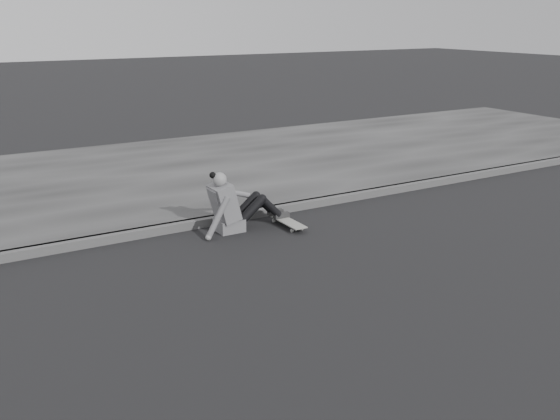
% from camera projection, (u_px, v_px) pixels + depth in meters
% --- Properties ---
extents(ground, '(80.00, 80.00, 0.00)m').
position_uv_depth(ground, '(326.00, 284.00, 7.02)').
color(ground, black).
rests_on(ground, ground).
extents(curb, '(24.00, 0.16, 0.12)m').
position_uv_depth(curb, '(226.00, 218.00, 9.13)').
color(curb, '#454545').
rests_on(curb, ground).
extents(sidewalk, '(24.00, 6.00, 0.12)m').
position_uv_depth(sidewalk, '(156.00, 175.00, 11.62)').
color(sidewalk, '#323232').
rests_on(sidewalk, ground).
extents(skateboard, '(0.20, 0.78, 0.09)m').
position_uv_depth(skateboard, '(287.00, 222.00, 8.93)').
color(skateboard, '#999994').
rests_on(skateboard, ground).
extents(seated_woman, '(1.38, 0.46, 0.88)m').
position_uv_depth(seated_woman, '(233.00, 206.00, 8.70)').
color(seated_woman, '#59595C').
rests_on(seated_woman, ground).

